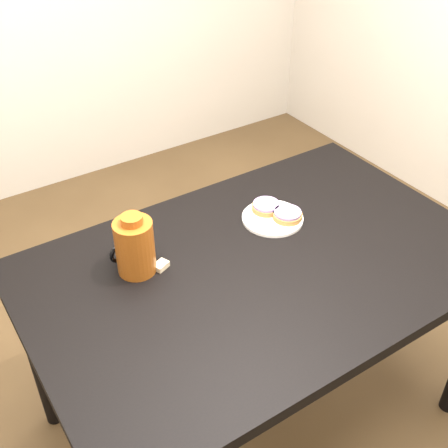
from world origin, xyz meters
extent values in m
plane|color=brown|center=(0.00, 0.00, 0.00)|extent=(4.00, 4.00, 0.00)
cube|color=black|center=(0.00, 0.00, 0.73)|extent=(1.40, 0.90, 0.04)
cylinder|color=black|center=(-0.64, 0.39, 0.35)|extent=(0.06, 0.06, 0.71)
cylinder|color=black|center=(0.64, 0.39, 0.35)|extent=(0.06, 0.06, 0.71)
cylinder|color=white|center=(0.16, 0.15, 0.76)|extent=(0.20, 0.20, 0.01)
torus|color=white|center=(0.16, 0.15, 0.76)|extent=(0.20, 0.20, 0.01)
cylinder|color=brown|center=(0.17, 0.20, 0.77)|extent=(0.12, 0.12, 0.02)
cylinder|color=gray|center=(0.17, 0.20, 0.78)|extent=(0.11, 0.11, 0.01)
cylinder|color=brown|center=(0.20, 0.12, 0.77)|extent=(0.11, 0.11, 0.02)
cylinder|color=gray|center=(0.20, 0.12, 0.78)|extent=(0.10, 0.10, 0.01)
cylinder|color=black|center=(-0.30, 0.22, 0.81)|extent=(0.12, 0.12, 0.11)
cylinder|color=black|center=(-0.30, 0.22, 0.85)|extent=(0.09, 0.09, 0.00)
torus|color=black|center=(-0.37, 0.20, 0.81)|extent=(0.06, 0.03, 0.06)
cylinder|color=beige|center=(-0.29, 0.17, 0.83)|extent=(0.00, 0.00, 0.06)
cube|color=white|center=(-0.29, 0.17, 0.78)|extent=(0.03, 0.01, 0.03)
cube|color=#C6B793|center=(-0.26, 0.14, 0.76)|extent=(0.05, 0.05, 0.02)
cylinder|color=#652D0D|center=(-0.33, 0.17, 0.84)|extent=(0.12, 0.12, 0.17)
cylinder|color=#652D0D|center=(-0.33, 0.17, 0.93)|extent=(0.06, 0.06, 0.02)
camera|label=1|loc=(-0.80, -1.02, 1.85)|focal=45.00mm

